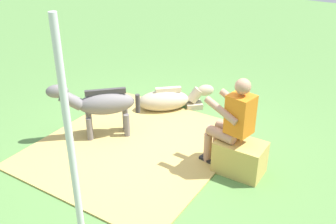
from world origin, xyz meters
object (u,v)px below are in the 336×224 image
Objects in this scene: hay_bale at (240,157)px; pony_standing at (100,104)px; person_seated at (232,120)px; pony_lying at (169,100)px; tent_pole_left at (74,168)px.

pony_standing reaches higher than hay_bale.
person_seated is at bearing -7.77° from hay_bale.
hay_bale is 0.48× the size of person_seated.
pony_standing is (2.15, 0.25, 0.33)m from hay_bale.
person_seated reaches higher than hay_bale.
person_seated is 2.01m from pony_standing.
pony_standing is 0.91× the size of pony_lying.
tent_pole_left is at bearing 109.55° from pony_lying.
tent_pole_left is (-1.60, 2.09, 0.71)m from pony_standing.
hay_bale is 2.19m from pony_standing.
tent_pole_left reaches higher than pony_standing.
hay_bale is 0.59× the size of pony_standing.
person_seated reaches higher than pony_lying.
person_seated is 1.24× the size of pony_standing.
pony_standing is 0.43× the size of tent_pole_left.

